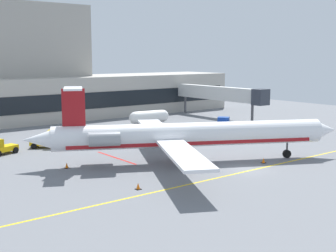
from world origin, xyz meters
TOP-DOWN VIEW (x-y plane):
  - ground at (-0.00, 0.00)m, footprint 120.00×120.00m
  - terminal_building at (-3.07, 47.12)m, footprint 75.17×13.57m
  - jet_bridge_east at (24.60, 28.43)m, footprint 2.40×21.63m
  - regional_jet at (-2.82, 5.96)m, footprint 31.06×25.87m
  - baggage_tug at (-10.87, 22.37)m, footprint 3.99×3.46m
  - pushback_tractor at (-16.94, 21.87)m, footprint 3.65×2.62m
  - belt_loader at (15.95, 19.29)m, footprint 3.95×3.62m
  - fuel_tank at (9.51, 29.68)m, footprint 7.04×2.61m
  - safety_cone_alpha at (3.47, 0.67)m, footprint 0.47×0.47m
  - safety_cone_bravo at (-13.83, 11.37)m, footprint 0.47×0.47m
  - safety_cone_charlie at (-12.32, 0.88)m, footprint 0.47×0.47m

SIDE VIEW (x-z plane):
  - ground at x=0.00m, z-range -0.10..0.00m
  - safety_cone_alpha at x=3.47m, z-range -0.03..0.52m
  - safety_cone_bravo at x=-13.83m, z-range -0.03..0.52m
  - safety_cone_charlie at x=-12.32m, z-range -0.03..0.52m
  - belt_loader at x=15.95m, z-range -0.05..1.75m
  - pushback_tractor at x=-16.94m, z-range -0.08..1.78m
  - baggage_tug at x=-10.87m, z-range -0.10..2.03m
  - fuel_tank at x=9.51m, z-range 0.15..2.50m
  - regional_jet at x=-2.82m, z-range -1.10..6.96m
  - jet_bridge_east at x=24.60m, z-range 1.53..7.31m
  - terminal_building at x=-3.07m, z-range -3.01..17.15m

